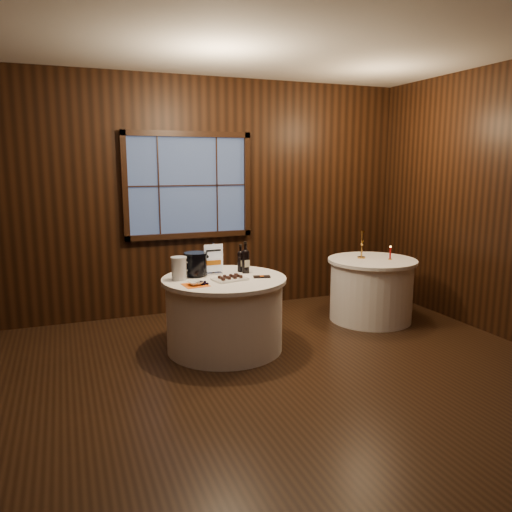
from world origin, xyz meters
name	(u,v)px	position (x,y,z in m)	size (l,w,h in m)	color
ground	(260,387)	(0.00, 0.00, 0.00)	(6.00, 6.00, 0.00)	black
back_wall	(188,194)	(0.00, 2.48, 1.54)	(6.00, 0.10, 3.00)	black
main_table	(225,313)	(0.00, 1.00, 0.39)	(1.28, 1.28, 0.77)	white
side_table	(371,289)	(2.00, 1.30, 0.39)	(1.08, 1.08, 0.77)	white
sign_stand	(213,264)	(-0.06, 1.19, 0.88)	(0.21, 0.10, 0.33)	#ACADB3
port_bottle_left	(241,260)	(0.25, 1.21, 0.90)	(0.07, 0.08, 0.30)	black
port_bottle_right	(246,259)	(0.28, 1.13, 0.92)	(0.08, 0.09, 0.34)	black
ice_bucket	(196,264)	(-0.25, 1.17, 0.90)	(0.25, 0.25, 0.25)	black
chocolate_plate	(230,278)	(0.02, 0.87, 0.79)	(0.37, 0.28, 0.05)	white
chocolate_box	(262,277)	(0.36, 0.86, 0.78)	(0.17, 0.09, 0.01)	black
grape_bunch	(203,283)	(-0.29, 0.77, 0.79)	(0.16, 0.09, 0.04)	black
glass_pitcher	(179,268)	(-0.45, 1.07, 0.89)	(0.21, 0.16, 0.23)	silver
orange_napkin	(196,285)	(-0.36, 0.78, 0.77)	(0.23, 0.23, 0.00)	orange
cracker_bowl	(196,283)	(-0.36, 0.78, 0.79)	(0.15, 0.15, 0.04)	white
brass_candlestick	(362,248)	(1.91, 1.40, 0.89)	(0.10, 0.10, 0.35)	gold
red_candle	(390,254)	(2.18, 1.19, 0.84)	(0.05, 0.05, 0.17)	gold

